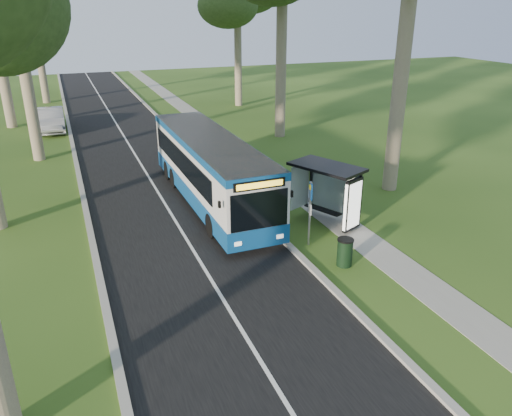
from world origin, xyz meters
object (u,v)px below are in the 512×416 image
(bus_shelter, at_px, (334,186))
(car_silver, at_px, (52,120))
(litter_bin, at_px, (345,252))
(bus_stop_sign, at_px, (310,206))
(bus, at_px, (211,170))
(car_white, at_px, (46,120))

(bus_shelter, distance_m, car_silver, 24.92)
(litter_bin, bearing_deg, bus_stop_sign, 102.53)
(bus, height_order, car_silver, bus)
(car_white, relative_size, car_silver, 0.85)
(bus_stop_sign, relative_size, bus_shelter, 0.76)
(bus_stop_sign, distance_m, litter_bin, 2.26)
(bus, xyz_separation_m, litter_bin, (2.64, -7.56, -1.09))
(bus, distance_m, car_white, 20.15)
(litter_bin, bearing_deg, car_silver, 109.98)
(bus, height_order, bus_stop_sign, bus)
(bus_stop_sign, relative_size, car_white, 0.61)
(bus_shelter, xyz_separation_m, litter_bin, (-1.27, -3.14, -1.28))
(bus, xyz_separation_m, bus_stop_sign, (2.21, -5.62, -0.01))
(bus, distance_m, bus_stop_sign, 6.04)
(litter_bin, xyz_separation_m, car_silver, (-9.33, 25.66, 0.30))
(car_white, height_order, car_silver, car_silver)
(bus_shelter, bearing_deg, car_silver, 90.94)
(bus_shelter, height_order, litter_bin, bus_shelter)
(litter_bin, bearing_deg, bus, 109.24)
(bus, relative_size, litter_bin, 11.44)
(litter_bin, xyz_separation_m, car_white, (-9.74, 26.40, 0.20))
(bus_stop_sign, bearing_deg, litter_bin, -64.84)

